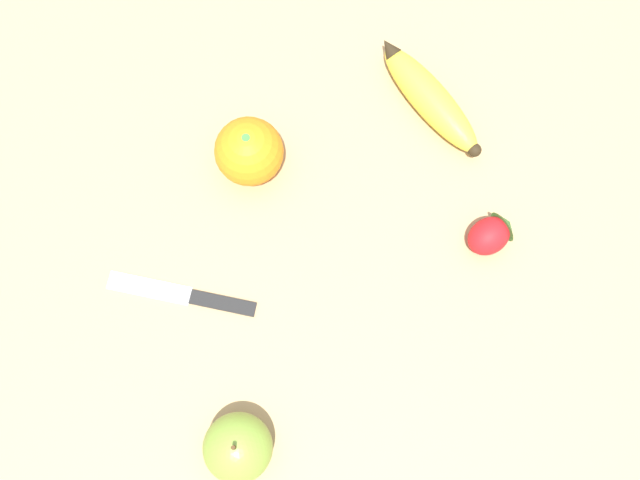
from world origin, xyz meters
The scene contains 6 objects.
ground_plane centered at (0.00, 0.00, 0.00)m, with size 3.00×3.00×0.00m, color tan.
banana centered at (-0.19, 0.15, 0.02)m, with size 0.17×0.13×0.04m.
orange centered at (-0.12, -0.07, 0.04)m, with size 0.08×0.08×0.08m.
strawberry centered at (-0.01, 0.20, 0.02)m, with size 0.06×0.07×0.04m.
apple centered at (0.21, -0.10, 0.03)m, with size 0.07×0.07×0.08m.
paring_knife centered at (0.03, -0.15, 0.00)m, with size 0.07×0.17×0.01m.
Camera 1 is at (0.21, -0.01, 0.85)m, focal length 42.00 mm.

